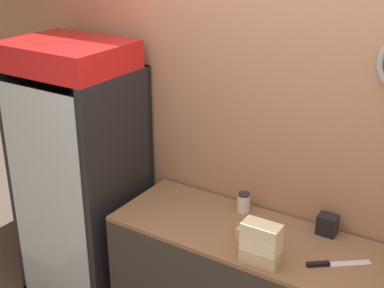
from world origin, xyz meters
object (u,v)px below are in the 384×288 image
sandwich_stack_bottom (260,256)px  sandwich_stack_top (262,231)px  sandwich_flat_left (256,237)px  napkin_dispenser (327,225)px  beverage_cooler (85,161)px  sandwich_stack_middle (261,243)px  condiment_jar (244,202)px  chefs_knife (330,264)px

sandwich_stack_bottom → sandwich_stack_top: bearing=0.0°
sandwich_flat_left → napkin_dispenser: bearing=45.5°
sandwich_stack_top → beverage_cooler: bearing=170.6°
sandwich_stack_bottom → sandwich_stack_middle: sandwich_stack_middle is taller
condiment_jar → napkin_dispenser: bearing=3.1°
sandwich_stack_middle → sandwich_flat_left: size_ratio=0.93×
sandwich_stack_middle → sandwich_flat_left: (-0.10, 0.15, -0.08)m
sandwich_stack_middle → napkin_dispenser: 0.51m
sandwich_stack_top → sandwich_flat_left: (-0.10, 0.15, -0.16)m
sandwich_stack_middle → sandwich_flat_left: bearing=123.4°
beverage_cooler → sandwich_stack_middle: beverage_cooler is taller
sandwich_stack_bottom → condiment_jar: condiment_jar is taller
condiment_jar → chefs_knife: bearing=-21.8°
napkin_dispenser → sandwich_stack_top: bearing=-113.6°
sandwich_stack_bottom → beverage_cooler: bearing=170.6°
sandwich_stack_middle → sandwich_stack_top: size_ratio=0.99×
sandwich_flat_left → chefs_knife: 0.42m
sandwich_stack_bottom → sandwich_stack_middle: bearing=0.0°
sandwich_stack_middle → chefs_knife: sandwich_stack_middle is taller
sandwich_stack_bottom → sandwich_flat_left: 0.18m
sandwich_stack_top → condiment_jar: bearing=127.0°
sandwich_stack_middle → condiment_jar: sandwich_stack_middle is taller
chefs_knife → condiment_jar: bearing=158.2°
sandwich_stack_top → condiment_jar: sandwich_stack_top is taller
sandwich_stack_bottom → sandwich_flat_left: (-0.10, 0.15, -0.00)m
napkin_dispenser → condiment_jar: bearing=-176.9°
sandwich_stack_top → sandwich_stack_bottom: bearing=0.0°
sandwich_flat_left → napkin_dispenser: napkin_dispenser is taller
sandwich_stack_bottom → sandwich_stack_top: size_ratio=1.02×
sandwich_stack_top → chefs_knife: bearing=28.5°
condiment_jar → sandwich_stack_middle: bearing=-53.0°
beverage_cooler → sandwich_stack_bottom: size_ratio=8.95×
beverage_cooler → condiment_jar: beverage_cooler is taller
sandwich_stack_top → napkin_dispenser: 0.52m
napkin_dispenser → sandwich_stack_bottom: bearing=-113.6°
napkin_dispenser → chefs_knife: bearing=-67.4°
sandwich_stack_bottom → napkin_dispenser: bearing=66.4°
beverage_cooler → sandwich_stack_top: size_ratio=9.09×
chefs_knife → napkin_dispenser: size_ratio=2.45×
sandwich_stack_top → sandwich_flat_left: bearing=123.4°
sandwich_stack_middle → sandwich_stack_top: (0.00, 0.00, 0.08)m
sandwich_flat_left → condiment_jar: bearing=128.9°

